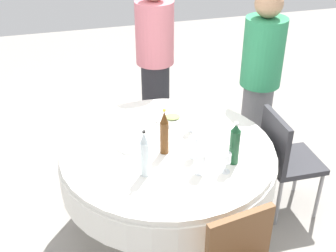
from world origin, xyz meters
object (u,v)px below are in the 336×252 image
(wine_glass_south, at_px, (192,118))
(wine_glass_east, at_px, (194,143))
(dining_table, at_px, (168,165))
(bottle_brown_front, at_px, (164,133))
(wine_glass_rear, at_px, (226,159))
(bottle_clear_left, at_px, (145,155))
(person_front, at_px, (155,65))
(plate_inner, at_px, (131,146))
(chair_east, at_px, (284,156))
(bottle_dark_green_west, at_px, (235,144))
(wine_glass_north, at_px, (200,160))
(person_west, at_px, (260,80))
(plate_outer, at_px, (172,118))

(wine_glass_south, bearing_deg, wine_glass_east, -106.34)
(wine_glass_east, bearing_deg, dining_table, 130.42)
(bottle_brown_front, height_order, wine_glass_rear, bottle_brown_front)
(bottle_clear_left, xyz_separation_m, person_front, (0.42, 1.41, -0.02))
(dining_table, relative_size, plate_inner, 7.44)
(dining_table, distance_m, wine_glass_rear, 0.52)
(bottle_brown_front, height_order, chair_east, bottle_brown_front)
(bottle_dark_green_west, bearing_deg, person_front, 96.53)
(wine_glass_rear, height_order, wine_glass_north, wine_glass_north)
(person_west, bearing_deg, wine_glass_north, -74.63)
(bottle_brown_front, bearing_deg, chair_east, 1.51)
(wine_glass_east, height_order, chair_east, wine_glass_east)
(plate_outer, bearing_deg, bottle_brown_front, -113.06)
(person_west, bearing_deg, plate_inner, -98.21)
(person_west, bearing_deg, chair_east, -38.62)
(wine_glass_south, height_order, plate_inner, wine_glass_south)
(chair_east, bearing_deg, dining_table, -90.00)
(wine_glass_rear, xyz_separation_m, wine_glass_south, (-0.05, 0.54, 0.01))
(plate_outer, bearing_deg, bottle_clear_left, -119.96)
(wine_glass_rear, relative_size, chair_east, 0.16)
(dining_table, distance_m, wine_glass_east, 0.33)
(person_west, bearing_deg, wine_glass_east, -79.93)
(dining_table, relative_size, plate_outer, 5.80)
(chair_east, bearing_deg, person_front, -147.07)
(bottle_brown_front, xyz_separation_m, bottle_dark_green_west, (0.40, -0.23, -0.01))
(wine_glass_north, distance_m, chair_east, 0.92)
(bottle_clear_left, xyz_separation_m, wine_glass_south, (0.45, 0.43, -0.04))
(wine_glass_rear, xyz_separation_m, plate_inner, (-0.52, 0.44, -0.09))
(bottle_clear_left, bearing_deg, plate_inner, 93.87)
(bottle_brown_front, bearing_deg, plate_outer, 66.94)
(bottle_brown_front, height_order, bottle_dark_green_west, bottle_brown_front)
(wine_glass_rear, xyz_separation_m, plate_outer, (-0.14, 0.73, -0.09))
(wine_glass_south, xyz_separation_m, wine_glass_north, (-0.12, -0.51, -0.00))
(wine_glass_rear, relative_size, wine_glass_south, 0.90)
(bottle_brown_front, relative_size, plate_inner, 1.64)
(bottle_brown_front, xyz_separation_m, person_west, (1.03, 0.67, -0.05))
(bottle_brown_front, height_order, person_west, person_west)
(plate_outer, height_order, person_front, person_front)
(person_front, bearing_deg, wine_glass_east, -83.10)
(wine_glass_east, bearing_deg, person_west, 42.36)
(bottle_clear_left, height_order, wine_glass_north, bottle_clear_left)
(bottle_clear_left, xyz_separation_m, wine_glass_rear, (0.50, -0.11, -0.05))
(plate_inner, relative_size, person_west, 0.13)
(wine_glass_north, relative_size, plate_outer, 0.58)
(wine_glass_south, bearing_deg, plate_inner, -168.58)
(wine_glass_east, height_order, plate_inner, wine_glass_east)
(bottle_clear_left, xyz_separation_m, wine_glass_east, (0.35, 0.10, -0.04))
(wine_glass_north, bearing_deg, person_front, 86.59)
(bottle_dark_green_west, relative_size, person_front, 0.18)
(wine_glass_rear, bearing_deg, person_west, 54.35)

